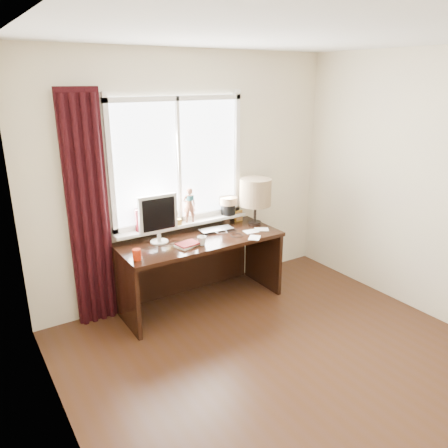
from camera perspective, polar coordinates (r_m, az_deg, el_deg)
floor at (r=3.78m, az=11.64°, el=-19.70°), size 3.50×4.00×0.00m
ceiling at (r=3.00m, az=15.12°, el=23.38°), size 3.50×4.00×0.00m
wall_back at (r=4.71m, az=-4.45°, el=6.03°), size 3.50×0.00×2.60m
wall_left at (r=2.33m, az=-19.12°, el=-8.49°), size 0.00×4.00×2.60m
laptop at (r=4.70m, az=-1.01°, el=-0.74°), size 0.39×0.27×0.03m
mug at (r=4.31m, az=-2.91°, el=-2.15°), size 0.12×0.11×0.09m
red_cup at (r=4.03m, az=-11.32°, el=-3.92°), size 0.08×0.08×0.10m
window at (r=4.60m, az=-5.56°, el=5.86°), size 1.52×0.21×1.40m
curtain at (r=4.26m, az=-17.26°, el=1.33°), size 0.38×0.09×2.25m
desk at (r=4.67m, az=-3.69°, el=-4.28°), size 1.70×0.70×0.75m
monitor at (r=4.33m, az=-8.60°, el=1.04°), size 0.40×0.18×0.49m
notebook_stack at (r=4.30m, az=-4.85°, el=-2.68°), size 0.26×0.22×0.03m
brush_holder at (r=4.93m, az=0.28°, el=0.77°), size 0.09×0.09×0.25m
icon_frame at (r=4.99m, az=1.92°, el=1.05°), size 0.10×0.03×0.13m
table_lamp at (r=4.84m, az=4.13°, el=4.11°), size 0.35×0.35×0.52m
loose_papers at (r=4.66m, az=4.16°, el=-1.14°), size 0.41×0.35×0.00m
desk_cables at (r=4.60m, az=0.34°, el=-1.30°), size 0.46×0.32×0.01m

